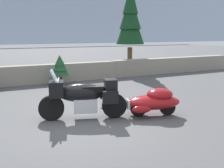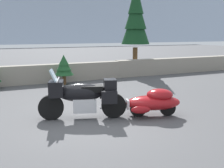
# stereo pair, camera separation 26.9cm
# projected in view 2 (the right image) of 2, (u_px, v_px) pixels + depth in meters

# --- Properties ---
(ground_plane) EXTENTS (80.00, 80.00, 0.00)m
(ground_plane) POSITION_uv_depth(u_px,v_px,m) (87.00, 121.00, 7.12)
(ground_plane) COLOR #4C4C4F
(stone_guard_wall) EXTENTS (24.00, 0.56, 0.87)m
(stone_guard_wall) POSITION_uv_depth(u_px,v_px,m) (51.00, 73.00, 12.75)
(stone_guard_wall) COLOR gray
(stone_guard_wall) RESTS_ON ground
(touring_motorcycle) EXTENTS (2.23, 1.18, 1.33)m
(touring_motorcycle) POSITION_uv_depth(u_px,v_px,m) (82.00, 96.00, 7.22)
(touring_motorcycle) COLOR black
(touring_motorcycle) RESTS_ON ground
(car_shaped_trailer) EXTENTS (2.20, 1.15, 0.76)m
(car_shaped_trailer) POSITION_uv_depth(u_px,v_px,m) (153.00, 101.00, 7.48)
(car_shaped_trailer) COLOR black
(car_shaped_trailer) RESTS_ON ground
(pine_tree_tall) EXTENTS (1.60, 1.60, 5.06)m
(pine_tree_tall) POSITION_uv_depth(u_px,v_px,m) (136.00, 17.00, 15.47)
(pine_tree_tall) COLOR brown
(pine_tree_tall) RESTS_ON ground
(pine_sapling_near) EXTENTS (0.83, 0.83, 1.33)m
(pine_sapling_near) POSITION_uv_depth(u_px,v_px,m) (64.00, 66.00, 12.11)
(pine_sapling_near) COLOR brown
(pine_sapling_near) RESTS_ON ground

